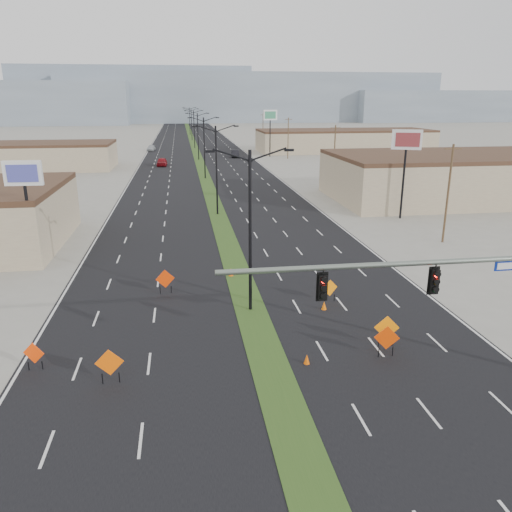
{
  "coord_description": "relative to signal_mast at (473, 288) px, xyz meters",
  "views": [
    {
      "loc": [
        -3.96,
        -16.94,
        12.74
      ],
      "look_at": [
        0.53,
        13.15,
        3.2
      ],
      "focal_mm": 35.0,
      "sensor_mm": 36.0,
      "label": 1
    }
  ],
  "objects": [
    {
      "name": "building_se_far",
      "position": [
        29.44,
        108.0,
        -2.29
      ],
      "size": [
        44.0,
        16.0,
        5.0
      ],
      "primitive_type": "cube",
      "color": "tan",
      "rests_on": "ground"
    },
    {
      "name": "utility_pole_1",
      "position": [
        11.44,
        58.0,
        -0.12
      ],
      "size": [
        1.6,
        0.2,
        9.0
      ],
      "color": "#4C3823",
      "rests_on": "ground"
    },
    {
      "name": "mesa_center",
      "position": [
        31.44,
        298.0,
        9.21
      ],
      "size": [
        220.0,
        50.0,
        28.0
      ],
      "primitive_type": "cube",
      "color": "gray",
      "rests_on": "ground"
    },
    {
      "name": "utility_pole_2",
      "position": [
        11.44,
        93.0,
        -0.12
      ],
      "size": [
        1.6,
        0.2,
        9.0
      ],
      "color": "#4C3823",
      "rests_on": "ground"
    },
    {
      "name": "car_mid",
      "position": [
        -0.0,
        97.82,
        -3.98
      ],
      "size": [
        2.04,
        5.02,
        1.62
      ],
      "primitive_type": "imported",
      "rotation": [
        0.0,
        0.0,
        -0.07
      ],
      "color": "black",
      "rests_on": "ground"
    },
    {
      "name": "streetlight_4",
      "position": [
        -8.56,
        122.0,
        0.63
      ],
      "size": [
        5.15,
        0.24,
        10.02
      ],
      "color": "black",
      "rests_on": "ground"
    },
    {
      "name": "construction_sign_4",
      "position": [
        -2.45,
        2.95,
        -3.76
      ],
      "size": [
        1.28,
        0.34,
        1.74
      ],
      "rotation": [
        0.0,
        0.0,
        -0.24
      ],
      "color": "#DA3904",
      "rests_on": "ground"
    },
    {
      "name": "cone_3",
      "position": [
        -9.15,
        16.46,
        -4.47
      ],
      "size": [
        0.41,
        0.41,
        0.64
      ],
      "primitive_type": "cone",
      "rotation": [
        0.0,
        0.0,
        -0.06
      ],
      "color": "#FF5505",
      "rests_on": "ground"
    },
    {
      "name": "streetlight_3",
      "position": [
        -8.56,
        94.0,
        0.63
      ],
      "size": [
        5.15,
        0.24,
        10.02
      ],
      "color": "black",
      "rests_on": "ground"
    },
    {
      "name": "construction_sign_0",
      "position": [
        -20.06,
        4.24,
        -3.93
      ],
      "size": [
        1.07,
        0.36,
        1.48
      ],
      "rotation": [
        0.0,
        0.0,
        -0.29
      ],
      "color": "#FD3C05",
      "rests_on": "ground"
    },
    {
      "name": "pole_sign_east_far",
      "position": [
        8.22,
        97.95,
        3.89
      ],
      "size": [
        3.41,
        1.25,
        10.56
      ],
      "rotation": [
        0.0,
        0.0,
        0.27
      ],
      "color": "black",
      "rests_on": "ground"
    },
    {
      "name": "car_left",
      "position": [
        -16.31,
        84.14,
        -3.98
      ],
      "size": [
        2.11,
        4.86,
        1.63
      ],
      "primitive_type": "imported",
      "rotation": [
        0.0,
        0.0,
        -0.04
      ],
      "color": "maroon",
      "rests_on": "ground"
    },
    {
      "name": "building_se_near",
      "position": [
        25.44,
        43.0,
        -2.04
      ],
      "size": [
        36.0,
        18.0,
        5.5
      ],
      "primitive_type": "cube",
      "color": "tan",
      "rests_on": "ground"
    },
    {
      "name": "mesa_east",
      "position": [
        171.44,
        288.0,
        4.21
      ],
      "size": [
        160.0,
        50.0,
        18.0
      ],
      "primitive_type": "cube",
      "color": "gray",
      "rests_on": "ground"
    },
    {
      "name": "streetlight_6",
      "position": [
        -8.56,
        178.0,
        0.63
      ],
      "size": [
        5.15,
        0.24,
        10.02
      ],
      "color": "black",
      "rests_on": "ground"
    },
    {
      "name": "construction_sign_3",
      "position": [
        -3.18,
        10.63,
        -3.91
      ],
      "size": [
        1.09,
        0.36,
        1.5
      ],
      "rotation": [
        0.0,
        0.0,
        0.29
      ],
      "color": "orange",
      "rests_on": "ground"
    },
    {
      "name": "utility_pole_3",
      "position": [
        11.44,
        128.0,
        -0.12
      ],
      "size": [
        1.6,
        0.2,
        9.0
      ],
      "color": "#4C3823",
      "rests_on": "ground"
    },
    {
      "name": "cone_1",
      "position": [
        -3.93,
        9.33,
        -4.51
      ],
      "size": [
        0.43,
        0.43,
        0.56
      ],
      "primitive_type": "cone",
      "rotation": [
        0.0,
        0.0,
        0.31
      ],
      "color": "#E36004",
      "rests_on": "ground"
    },
    {
      "name": "signal_mast",
      "position": [
        0.0,
        0.0,
        0.0
      ],
      "size": [
        16.3,
        0.6,
        8.0
      ],
      "color": "slate",
      "rests_on": "ground"
    },
    {
      "name": "building_sw_far",
      "position": [
        -40.56,
        83.0,
        -2.54
      ],
      "size": [
        30.0,
        14.0,
        4.5
      ],
      "primitive_type": "cube",
      "color": "tan",
      "rests_on": "ground"
    },
    {
      "name": "cone_2",
      "position": [
        -2.76,
        12.56,
        -4.46
      ],
      "size": [
        0.47,
        0.47,
        0.65
      ],
      "primitive_type": "cone",
      "rotation": [
        0.0,
        0.0,
        -0.21
      ],
      "color": "#E46204",
      "rests_on": "ground"
    },
    {
      "name": "road_surface",
      "position": [
        -8.56,
        98.0,
        -4.79
      ],
      "size": [
        25.0,
        400.0,
        0.02
      ],
      "primitive_type": "cube",
      "color": "black",
      "rests_on": "ground"
    },
    {
      "name": "streetlight_1",
      "position": [
        -8.56,
        38.0,
        0.63
      ],
      "size": [
        5.15,
        0.24,
        10.02
      ],
      "color": "black",
      "rests_on": "ground"
    },
    {
      "name": "cone_0",
      "position": [
        -6.68,
        2.83,
        -4.53
      ],
      "size": [
        0.41,
        0.41,
        0.53
      ],
      "primitive_type": "cone",
      "rotation": [
        0.0,
        0.0,
        -0.37
      ],
      "color": "#E45604",
      "rests_on": "ground"
    },
    {
      "name": "car_far",
      "position": [
        -20.06,
        116.1,
        -4.12
      ],
      "size": [
        2.32,
        4.77,
        1.34
      ],
      "primitive_type": "imported",
      "rotation": [
        0.0,
        0.0,
        -0.1
      ],
      "color": "#A5AAAE",
      "rests_on": "ground"
    },
    {
      "name": "construction_sign_5",
      "position": [
        -2.01,
        4.03,
        -3.73
      ],
      "size": [
        1.33,
        0.28,
        1.79
      ],
      "rotation": [
        0.0,
        0.0,
        -0.18
      ],
      "color": "orange",
      "rests_on": "ground"
    },
    {
      "name": "pole_sign_west",
      "position": [
        -24.17,
        20.34,
        2.06
      ],
      "size": [
        2.77,
        0.45,
        8.47
      ],
      "rotation": [
        0.0,
        0.0,
        -0.02
      ],
      "color": "black",
      "rests_on": "ground"
    },
    {
      "name": "utility_pole_0",
      "position": [
        11.44,
        23.0,
        -0.12
      ],
      "size": [
        1.6,
        0.2,
        9.0
      ],
      "color": "#4C3823",
      "rests_on": "ground"
    },
    {
      "name": "median_strip",
      "position": [
        -8.56,
        98.0,
        -4.79
      ],
      "size": [
        2.0,
        400.0,
        0.04
      ],
      "primitive_type": "cube",
      "color": "#2C4E1B",
      "rests_on": "ground"
    },
    {
      "name": "ground",
      "position": [
        -8.56,
        -2.0,
        -4.79
      ],
      "size": [
        600.0,
        600.0,
        0.0
      ],
      "primitive_type": "plane",
      "color": "gray",
      "rests_on": "ground"
    },
    {
      "name": "streetlight_5",
      "position": [
        -8.56,
        150.0,
        0.63
      ],
      "size": [
        5.15,
        0.24,
        10.02
      ],
      "color": "black",
      "rests_on": "ground"
    },
    {
      "name": "construction_sign_1",
      "position": [
        -16.22,
        2.44,
        -3.75
      ],
      "size": [
        1.32,
        0.12,
        1.76
      ],
      "rotation": [
        0.0,
        0.0,
        0.06
      ],
      "color": "#F15705",
      "rests_on": "ground"
    },
    {
      "name": "construction_sign_2",
      "position": [
        -13.94,
        13.63,
        -3.78
      ],
      "size": [
        1.28,
        0.25,
        1.72
      ],
      "rotation": [
        0.0,
        0.0,
        0.16
      ],
      "color": "red",
      "rests_on": "ground"
    },
    {
      "name": "mesa_backdrop",
      "position": [
        -38.56,
        318.0,
        11.21
      ],
      "size": [
        140.0,
        50.0,
        32.0
      ],
      "primitive_type": "cube",
      "color": "gray",
      "rests_on": "ground"
    },
    {
      "name": "pole_sign_east_near",
      "position": [
        11.64,
        32.92,
        3.14
      ],
      "size": [
        3.02,
        1.65,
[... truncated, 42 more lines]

